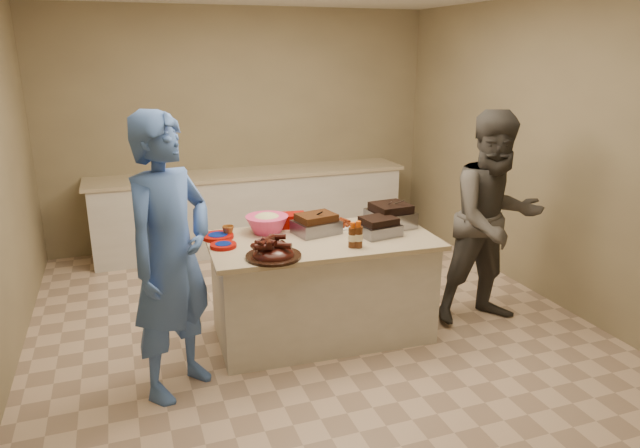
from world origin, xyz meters
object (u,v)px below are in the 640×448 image
object	(u,v)px
bbq_bottle_b	(352,247)
guest_blue	(181,386)
plastic_cup	(228,236)
rib_platter	(274,257)
roasting_pan	(390,226)
bbq_bottle_a	(358,247)
mustard_bottle	(304,237)
island	(322,334)
guest_gray	(485,319)
coleslaw_bowl	(267,232)

from	to	relation	value
bbq_bottle_b	guest_blue	distance (m)	1.56
plastic_cup	rib_platter	bearing A→B (deg)	-70.31
roasting_pan	bbq_bottle_a	bearing A→B (deg)	-144.24
bbq_bottle_a	guest_blue	size ratio (longest dim) A/B	0.11
rib_platter	roasting_pan	distance (m)	1.18
roasting_pan	guest_blue	bearing A→B (deg)	-169.62
mustard_bottle	bbq_bottle_b	bearing A→B (deg)	-52.98
roasting_pan	mustard_bottle	distance (m)	0.76
island	bbq_bottle_b	xyz separation A→B (m)	(0.14, -0.28, 0.83)
bbq_bottle_a	guest_blue	world-z (taller)	bbq_bottle_a
roasting_pan	bbq_bottle_a	xyz separation A→B (m)	(-0.46, -0.40, 0.00)
bbq_bottle_b	bbq_bottle_a	bearing A→B (deg)	-19.35
island	roasting_pan	bearing A→B (deg)	12.27
guest_gray	bbq_bottle_b	bearing A→B (deg)	-173.99
island	coleslaw_bowl	xyz separation A→B (m)	(-0.37, 0.28, 0.83)
coleslaw_bowl	guest_blue	world-z (taller)	coleslaw_bowl
coleslaw_bowl	guest_blue	bearing A→B (deg)	-140.27
island	mustard_bottle	distance (m)	0.84
rib_platter	mustard_bottle	bearing A→B (deg)	46.35
mustard_bottle	guest_blue	size ratio (longest dim) A/B	0.06
roasting_pan	guest_blue	world-z (taller)	roasting_pan
guest_blue	coleslaw_bowl	bearing A→B (deg)	-1.61
rib_platter	coleslaw_bowl	size ratio (longest dim) A/B	1.16
roasting_pan	plastic_cup	bearing A→B (deg)	167.08
bbq_bottle_b	rib_platter	bearing A→B (deg)	-178.62
plastic_cup	bbq_bottle_a	bearing A→B (deg)	-34.21
bbq_bottle_b	mustard_bottle	distance (m)	0.44
bbq_bottle_a	mustard_bottle	xyz separation A→B (m)	(-0.30, 0.36, 0.00)
rib_platter	mustard_bottle	xyz separation A→B (m)	(0.35, 0.36, 0.00)
mustard_bottle	guest_gray	bearing A→B (deg)	-10.44
roasting_pan	mustard_bottle	xyz separation A→B (m)	(-0.76, -0.04, 0.00)
island	guest_blue	distance (m)	1.24
island	bbq_bottle_b	world-z (taller)	bbq_bottle_b
roasting_pan	guest_gray	bearing A→B (deg)	-27.22
island	guest_blue	world-z (taller)	island
bbq_bottle_a	roasting_pan	bearing A→B (deg)	40.73
rib_platter	guest_gray	xyz separation A→B (m)	(1.89, 0.08, -0.83)
roasting_pan	coleslaw_bowl	xyz separation A→B (m)	(-1.00, 0.18, 0.00)
roasting_pan	guest_blue	distance (m)	2.06
coleslaw_bowl	mustard_bottle	world-z (taller)	coleslaw_bowl
coleslaw_bowl	bbq_bottle_a	distance (m)	0.79
rib_platter	guest_blue	xyz separation A→B (m)	(-0.71, -0.10, -0.83)
roasting_pan	bbq_bottle_b	xyz separation A→B (m)	(-0.50, -0.38, 0.00)
mustard_bottle	guest_gray	distance (m)	1.78
rib_platter	island	bearing A→B (deg)	31.89
roasting_pan	plastic_cup	distance (m)	1.33
coleslaw_bowl	plastic_cup	size ratio (longest dim) A/B	3.72
plastic_cup	roasting_pan	bearing A→B (deg)	-7.94
coleslaw_bowl	mustard_bottle	xyz separation A→B (m)	(0.24, -0.21, 0.00)
roasting_pan	mustard_bottle	world-z (taller)	roasting_pan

